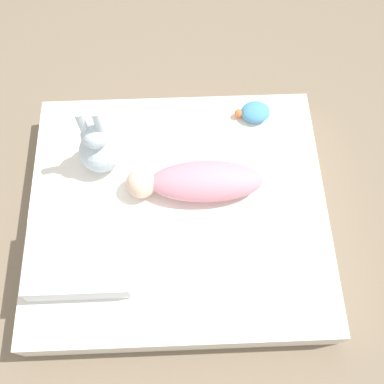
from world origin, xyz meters
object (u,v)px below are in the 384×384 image
Objects in this scene: turtle_plush at (255,112)px; bunny_plush at (99,147)px; swaddled_baby at (197,182)px; pillow at (80,253)px.

bunny_plush is at bearing 17.48° from turtle_plush.
pillow is (0.44, 0.27, -0.01)m from swaddled_baby.
bunny_plush is 0.69m from turtle_plush.
bunny_plush is 2.28× the size of turtle_plush.
pillow is 1.08× the size of bunny_plush.
turtle_plush is (-0.65, -0.21, -0.09)m from bunny_plush.
swaddled_baby is 0.52m from pillow.
swaddled_baby is 3.52× the size of turtle_plush.
swaddled_baby is at bearing 159.82° from bunny_plush.
swaddled_baby is 1.54× the size of bunny_plush.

